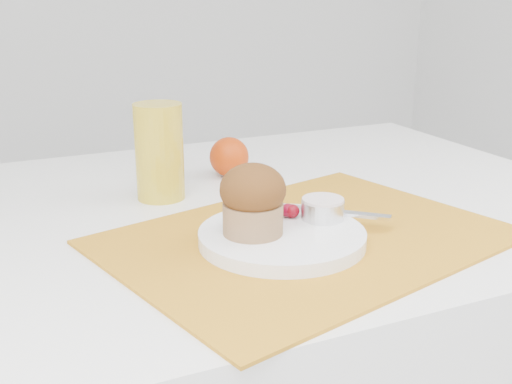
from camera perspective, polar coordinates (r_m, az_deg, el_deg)
name	(u,v)px	position (r m, az deg, el deg)	size (l,w,h in m)	color
placemat	(307,238)	(0.85, 4.56, -4.10)	(0.51, 0.37, 0.00)	orange
plate	(282,237)	(0.82, 2.33, -4.01)	(0.21, 0.21, 0.02)	white
ramekin	(323,210)	(0.86, 5.95, -1.58)	(0.06, 0.06, 0.03)	silver
cream	(323,201)	(0.86, 5.97, -0.78)	(0.06, 0.06, 0.01)	silver
raspberry_near	(288,210)	(0.87, 2.85, -1.64)	(0.02, 0.02, 0.02)	#580213
raspberry_far	(292,211)	(0.86, 3.22, -1.70)	(0.02, 0.02, 0.02)	#54020B
butter_knife	(326,211)	(0.89, 6.25, -1.70)	(0.18, 0.01, 0.00)	silver
orange	(229,157)	(1.12, -2.40, 3.14)	(0.07, 0.07, 0.07)	#C53B06
juice_glass	(159,152)	(1.00, -8.59, 3.56)	(0.08, 0.08, 0.15)	gold
muffin	(253,199)	(0.80, -0.28, -0.65)	(0.08, 0.08, 0.09)	#9C734B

